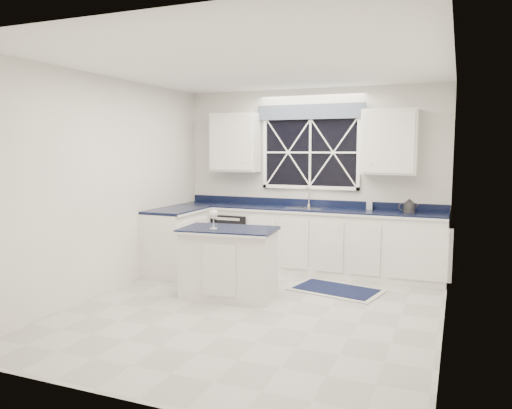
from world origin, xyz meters
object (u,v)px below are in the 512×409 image
at_px(island, 229,262).
at_px(wine_glass, 214,215).
at_px(faucet, 309,196).
at_px(kettle, 409,206).
at_px(soap_bottle, 369,203).
at_px(dishwasher, 237,238).

bearing_deg(island, wine_glass, -149.39).
height_order(faucet, kettle, faucet).
bearing_deg(soap_bottle, kettle, -16.32).
height_order(faucet, soap_bottle, faucet).
bearing_deg(wine_glass, soap_bottle, 50.91).
xyz_separation_m(faucet, wine_glass, (-0.63, -1.90, -0.08)).
distance_m(dishwasher, kettle, 2.64).
bearing_deg(faucet, dishwasher, -169.98).
xyz_separation_m(kettle, wine_glass, (-2.10, -1.73, -0.01)).
xyz_separation_m(island, soap_bottle, (1.39, 1.78, 0.60)).
height_order(dishwasher, kettle, kettle).
bearing_deg(wine_glass, faucet, 71.70).
relative_size(faucet, soap_bottle, 1.78).
height_order(island, soap_bottle, soap_bottle).
bearing_deg(soap_bottle, wine_glass, -129.09).
bearing_deg(island, soap_bottle, 46.39).
xyz_separation_m(dishwasher, kettle, (2.57, 0.02, 0.62)).
xyz_separation_m(island, kettle, (1.95, 1.62, 0.60)).
relative_size(island, soap_bottle, 7.05).
distance_m(dishwasher, faucet, 1.31).
bearing_deg(wine_glass, island, 36.30).
height_order(dishwasher, faucet, faucet).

